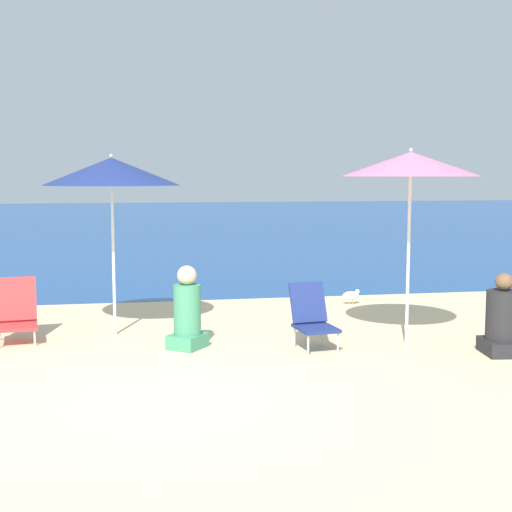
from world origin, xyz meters
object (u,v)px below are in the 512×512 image
(beach_chair_navy, at_px, (312,316))
(seagull, at_px, (351,295))
(person_seated_near, at_px, (503,322))
(person_seated_far, at_px, (187,313))
(beach_umbrella_navy, at_px, (111,172))
(beach_chair_red, at_px, (16,312))
(beach_umbrella_pink, at_px, (411,164))

(beach_chair_navy, relative_size, seagull, 2.70)
(person_seated_near, height_order, person_seated_far, person_seated_far)
(beach_chair_navy, height_order, person_seated_far, person_seated_far)
(beach_umbrella_navy, distance_m, beach_chair_red, 2.00)
(person_seated_near, bearing_deg, beach_umbrella_navy, 164.41)
(beach_umbrella_navy, xyz_separation_m, beach_chair_navy, (2.20, -1.10, -1.62))
(beach_umbrella_navy, xyz_separation_m, beach_chair_red, (-1.13, -0.13, -1.64))
(beach_chair_navy, bearing_deg, beach_chair_red, 156.67)
(beach_umbrella_pink, xyz_separation_m, person_seated_near, (0.86, -0.57, -1.70))
(beach_chair_red, bearing_deg, person_seated_far, -27.46)
(beach_chair_red, bearing_deg, beach_chair_navy, -23.58)
(seagull, bearing_deg, person_seated_far, -139.35)
(beach_chair_red, relative_size, seagull, 2.72)
(beach_chair_red, bearing_deg, person_seated_near, -24.15)
(beach_chair_red, xyz_separation_m, beach_chair_navy, (3.33, -0.97, 0.03))
(beach_umbrella_navy, distance_m, beach_umbrella_pink, 3.50)
(beach_umbrella_navy, relative_size, person_seated_near, 2.45)
(beach_umbrella_navy, height_order, person_seated_near, beach_umbrella_navy)
(beach_chair_red, xyz_separation_m, person_seated_far, (1.95, -0.71, 0.06))
(beach_umbrella_pink, bearing_deg, beach_chair_navy, 177.00)
(beach_umbrella_navy, relative_size, beach_chair_navy, 3.01)
(beach_chair_navy, relative_size, person_seated_far, 0.77)
(person_seated_far, distance_m, seagull, 3.52)
(beach_umbrella_pink, distance_m, beach_chair_red, 4.86)
(beach_chair_navy, xyz_separation_m, person_seated_near, (1.97, -0.63, -0.01))
(person_seated_near, distance_m, seagull, 3.25)
(beach_umbrella_pink, bearing_deg, person_seated_far, 172.83)
(beach_umbrella_navy, height_order, person_seated_far, beach_umbrella_navy)
(beach_chair_navy, height_order, seagull, beach_chair_navy)
(beach_umbrella_navy, xyz_separation_m, seagull, (3.48, 1.44, -1.84))
(beach_umbrella_pink, bearing_deg, beach_chair_red, 166.98)
(seagull, bearing_deg, beach_chair_red, -161.15)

